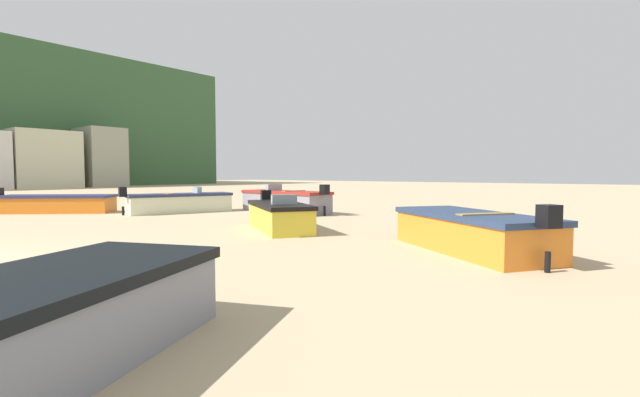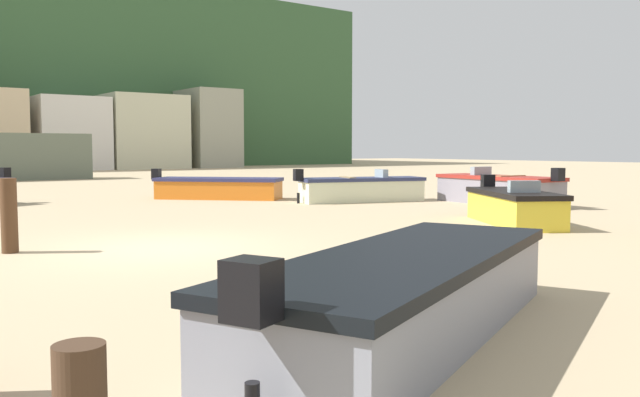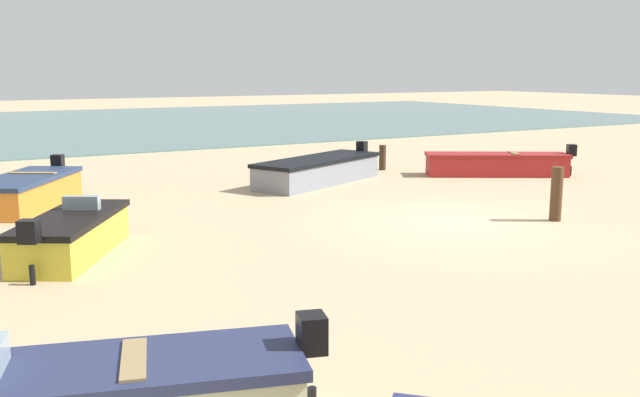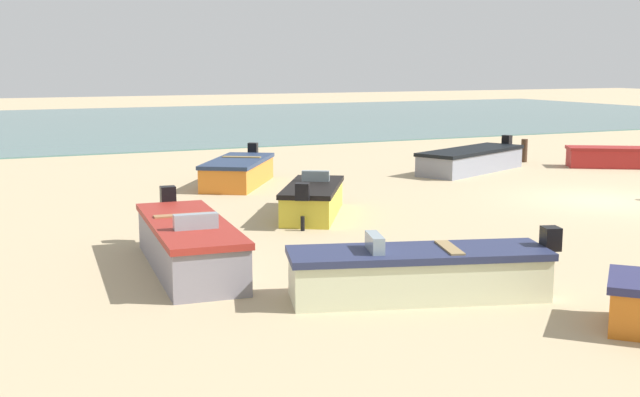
% 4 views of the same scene
% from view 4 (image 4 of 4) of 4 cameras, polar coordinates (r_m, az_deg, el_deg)
% --- Properties ---
extents(ground_plane, '(160.00, 160.00, 0.00)m').
position_cam_4_polar(ground_plane, '(24.41, 19.47, -0.16)').
color(ground_plane, tan).
extents(tidal_water, '(80.00, 36.00, 0.06)m').
position_cam_4_polar(tidal_water, '(55.97, -7.06, 5.56)').
color(tidal_water, slate).
rests_on(tidal_water, ground).
extents(boat_grey_0, '(5.28, 3.54, 1.15)m').
position_cam_4_polar(boat_grey_0, '(29.72, 10.71, 2.71)').
color(boat_grey_0, gray).
rests_on(boat_grey_0, ground).
extents(boat_cream_1, '(4.67, 2.49, 1.16)m').
position_cam_4_polar(boat_cream_1, '(13.60, 7.05, -5.27)').
color(boat_cream_1, beige).
rests_on(boat_cream_1, ground).
extents(boat_grey_2, '(1.81, 4.89, 1.27)m').
position_cam_4_polar(boat_grey_2, '(15.55, -9.33, -3.24)').
color(boat_grey_2, gray).
rests_on(boat_grey_2, ground).
extents(boat_yellow_3, '(2.96, 3.71, 1.14)m').
position_cam_4_polar(boat_yellow_3, '(20.70, -0.52, -0.08)').
color(boat_yellow_3, gold).
rests_on(boat_yellow_3, ground).
extents(boat_orange_6, '(3.50, 4.20, 1.17)m').
position_cam_4_polar(boat_orange_6, '(26.07, -5.84, 1.90)').
color(boat_orange_6, orange).
rests_on(boat_orange_6, ground).
extents(boat_red_7, '(4.79, 3.56, 1.09)m').
position_cam_4_polar(boat_red_7, '(32.55, 21.45, 2.75)').
color(boat_red_7, '#B22524').
rests_on(boat_red_7, ground).
extents(mooring_post_near_water, '(0.25, 0.25, 0.92)m').
position_cam_4_polar(mooring_post_near_water, '(33.07, 14.32, 3.32)').
color(mooring_post_near_water, '#412D1E').
rests_on(mooring_post_near_water, ground).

